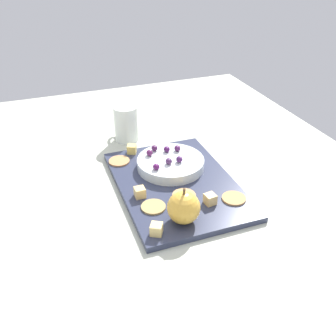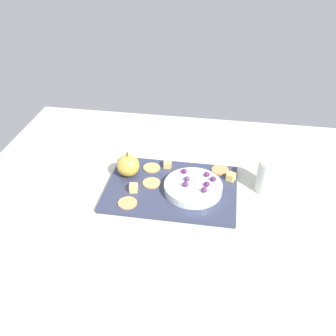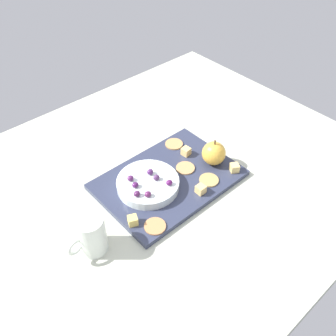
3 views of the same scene
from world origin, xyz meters
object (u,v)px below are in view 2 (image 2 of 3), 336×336
object	(u,v)px
platter	(172,188)
grape_5	(207,174)
cheese_cube_2	(128,159)
grape_0	(187,179)
apple_whole	(128,165)
cracker_2	(152,183)
grape_2	(184,171)
cheese_cube_3	(231,177)
cheese_cube_1	(168,164)
grape_6	(213,179)
serving_dish	(193,187)
cracker_1	(220,170)
cup	(269,176)
grape_1	(207,184)
cracker_3	(152,168)
grape_4	(185,185)
cheese_cube_0	(134,188)
grape_3	(204,190)
cracker_0	(128,203)

from	to	relation	value
platter	grape_5	bearing A→B (deg)	18.56
cheese_cube_2	grape_0	size ratio (longest dim) A/B	1.31
platter	apple_whole	bearing A→B (deg)	164.74
cracker_2	grape_2	size ratio (longest dim) A/B	3.07
cheese_cube_2	cheese_cube_3	size ratio (longest dim) A/B	1.00
cheese_cube_1	grape_6	size ratio (longest dim) A/B	1.31
serving_dish	grape_0	size ratio (longest dim) A/B	9.62
cracker_1	cup	xyz separation A→B (cm)	(13.44, -5.48, 3.33)
grape_6	grape_0	bearing A→B (deg)	-171.14
grape_1	cracker_2	bearing A→B (deg)	173.56
grape_1	cup	distance (cm)	17.67
apple_whole	cracker_3	xyz separation A→B (cm)	(5.98, 4.21, -3.04)
serving_dish	grape_4	distance (cm)	3.27
cheese_cube_0	cheese_cube_1	world-z (taller)	same
cracker_1	grape_2	world-z (taller)	grape_2
cheese_cube_2	grape_4	size ratio (longest dim) A/B	1.31
cracker_2	grape_3	world-z (taller)	grape_3
cheese_cube_3	grape_0	size ratio (longest dim) A/B	1.31
cracker_1	cup	world-z (taller)	cup
grape_2	cup	world-z (taller)	cup
cracker_0	platter	bearing A→B (deg)	41.35
grape_0	grape_4	size ratio (longest dim) A/B	1.00
serving_dish	cup	bearing A→B (deg)	14.92
platter	grape_1	distance (cm)	10.56
serving_dish	cracker_0	size ratio (longest dim) A/B	3.14
grape_5	grape_1	bearing A→B (deg)	-86.09
cheese_cube_0	grape_1	bearing A→B (deg)	6.85
grape_1	cup	bearing A→B (deg)	19.14
platter	cheese_cube_1	size ratio (longest dim) A/B	16.55
cheese_cube_1	cheese_cube_2	bearing A→B (deg)	177.83
grape_1	cracker_3	bearing A→B (deg)	151.73
apple_whole	platter	bearing A→B (deg)	-15.26
cracker_1	cracker_3	world-z (taller)	same
apple_whole	grape_1	size ratio (longest dim) A/B	3.90
grape_0	grape_3	bearing A→B (deg)	-39.30
grape_0	grape_4	world-z (taller)	same
cracker_3	grape_3	bearing A→B (deg)	-35.44
cheese_cube_2	grape_0	bearing A→B (deg)	-26.50
cracker_1	grape_2	distance (cm)	12.16
apple_whole	grape_6	distance (cm)	24.68
apple_whole	cheese_cube_0	world-z (taller)	apple_whole
cracker_3	grape_4	size ratio (longest dim) A/B	3.07
cheese_cube_0	grape_3	distance (cm)	19.34
cracker_2	grape_5	xyz separation A→B (cm)	(15.27, 2.76, 2.88)
grape_4	cracker_1	bearing A→B (deg)	54.82
grape_0	grape_3	distance (cm)	6.53
apple_whole	grape_1	xyz separation A→B (cm)	(23.01, -4.94, -0.21)
cheese_cube_1	grape_1	world-z (taller)	grape_1
grape_3	cheese_cube_3	bearing A→B (deg)	54.38
cracker_1	grape_1	distance (cm)	12.07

